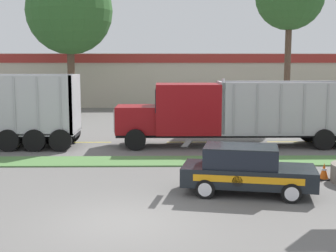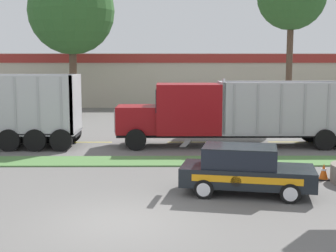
% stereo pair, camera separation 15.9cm
% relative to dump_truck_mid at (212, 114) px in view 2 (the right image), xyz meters
% --- Properties ---
extents(ground_plane, '(600.00, 600.00, 0.00)m').
position_rel_dump_truck_mid_xyz_m(ground_plane, '(-3.62, -11.42, -1.65)').
color(ground_plane, slate).
extents(grass_verge, '(120.00, 1.97, 0.06)m').
position_rel_dump_truck_mid_xyz_m(grass_verge, '(-3.62, -3.85, -1.62)').
color(grass_verge, '#517F42').
rests_on(grass_verge, ground_plane).
extents(centre_line_4, '(2.40, 0.14, 0.01)m').
position_rel_dump_truck_mid_xyz_m(centre_line_4, '(-6.43, 1.13, -1.64)').
color(centre_line_4, yellow).
rests_on(centre_line_4, ground_plane).
extents(centre_line_5, '(2.40, 0.14, 0.01)m').
position_rel_dump_truck_mid_xyz_m(centre_line_5, '(-1.03, 1.13, -1.64)').
color(centre_line_5, yellow).
rests_on(centre_line_5, ground_plane).
extents(centre_line_6, '(2.40, 0.14, 0.01)m').
position_rel_dump_truck_mid_xyz_m(centre_line_6, '(4.37, 1.13, -1.64)').
color(centre_line_6, yellow).
rests_on(centre_line_6, ground_plane).
extents(dump_truck_mid, '(12.09, 2.70, 3.47)m').
position_rel_dump_truck_mid_xyz_m(dump_truck_mid, '(0.00, 0.00, 0.00)').
color(dump_truck_mid, black).
rests_on(dump_truck_mid, ground_plane).
extents(rally_car, '(4.51, 2.53, 1.61)m').
position_rel_dump_truck_mid_xyz_m(rally_car, '(0.20, -8.76, -0.84)').
color(rally_car, black).
rests_on(rally_car, ground_plane).
extents(traffic_cone, '(0.42, 0.42, 0.61)m').
position_rel_dump_truck_mid_xyz_m(traffic_cone, '(3.41, -6.96, -1.35)').
color(traffic_cone, black).
rests_on(traffic_cone, ground_plane).
extents(store_building_backdrop, '(40.61, 12.10, 5.04)m').
position_rel_dump_truck_mid_xyz_m(store_building_backdrop, '(-1.47, 26.09, 0.88)').
color(store_building_backdrop, '#BCB29E').
rests_on(store_building_backdrop, ground_plane).
extents(tree_behind_left, '(6.94, 6.94, 13.54)m').
position_rel_dump_truck_mid_xyz_m(tree_behind_left, '(-9.89, 14.99, 7.36)').
color(tree_behind_left, brown).
rests_on(tree_behind_left, ground_plane).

